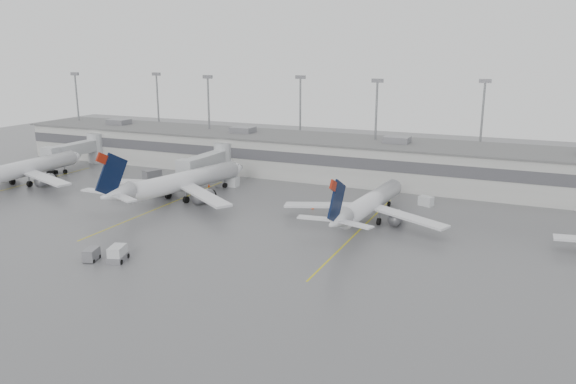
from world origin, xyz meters
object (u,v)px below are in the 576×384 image
at_px(jet_mid_left, 179,182).
at_px(jet_mid_right, 368,204).
at_px(jet_far_left, 22,169).
at_px(baggage_tug, 118,255).

xyz_separation_m(jet_mid_left, jet_mid_right, (34.51, 1.01, -0.42)).
relative_size(jet_far_left, baggage_tug, 9.30).
relative_size(jet_far_left, jet_mid_left, 0.98).
distance_m(jet_mid_left, jet_mid_right, 34.53).
bearing_deg(jet_mid_left, baggage_tug, -57.17).
bearing_deg(jet_far_left, baggage_tug, -30.75).
xyz_separation_m(jet_mid_left, baggage_tug, (9.99, -28.21, -2.64)).
height_order(jet_mid_left, baggage_tug, jet_mid_left).
bearing_deg(jet_mid_left, jet_mid_right, 15.01).
bearing_deg(jet_far_left, jet_mid_right, 1.68).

